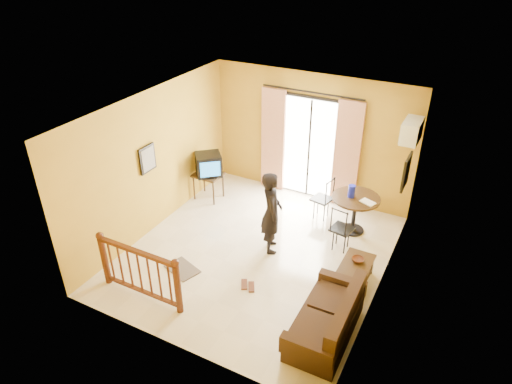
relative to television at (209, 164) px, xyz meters
The scene contains 19 objects.
ground 2.43m from the television, 34.78° to the right, with size 5.00×5.00×0.00m, color beige.
room_shell 2.43m from the television, 34.78° to the right, with size 5.00×5.00×5.00m.
balcony_door 2.21m from the television, 31.31° to the left, with size 2.25×0.14×2.46m.
tv_table 0.32m from the television, behind, with size 0.61×0.51×0.61m.
television is the anchor object (origin of this frame).
picture_left 1.69m from the television, 103.13° to the right, with size 0.05×0.42×0.52m.
dining_table 3.24m from the television, ahead, with size 0.93×0.93×0.78m.
water_jug 3.14m from the television, ahead, with size 0.13×0.13×0.25m, color #141BBF.
serving_tray 3.48m from the television, ahead, with size 0.28×0.18×0.02m, color beige.
dining_chairs 2.96m from the television, ahead, with size 1.18×1.32×0.95m.
air_conditioner 4.22m from the television, ahead, with size 0.31×0.60×0.40m.
botanical_print 4.16m from the television, ahead, with size 0.05×0.50×0.60m.
coffee_table 3.97m from the television, 18.91° to the right, with size 0.49×0.88×0.39m.
bowl 3.92m from the television, 17.38° to the right, with size 0.21×0.21×0.07m, color #522A1C.
sofa 4.57m from the television, 34.87° to the right, with size 0.78×1.64×0.78m.
standing_person 2.28m from the television, 27.27° to the right, with size 0.59×0.39×1.61m, color black.
stair_balustrade 3.29m from the television, 77.36° to the right, with size 1.63×0.13×1.04m.
doormat 2.65m from the television, 69.06° to the right, with size 0.60×0.40×0.02m, color #5A5048.
sandals 3.18m from the television, 45.59° to the right, with size 0.35×0.27×0.03m.
Camera 1 is at (3.14, -6.08, 5.29)m, focal length 32.00 mm.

